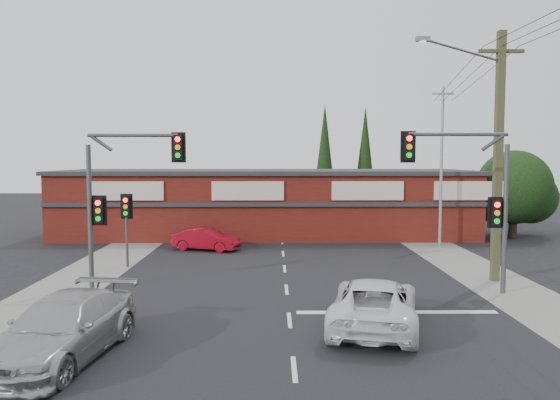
{
  "coord_description": "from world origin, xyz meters",
  "views": [
    {
      "loc": [
        -0.47,
        -18.77,
        4.98
      ],
      "look_at": [
        -0.23,
        3.0,
        3.32
      ],
      "focal_mm": 35.0,
      "sensor_mm": 36.0,
      "label": 1
    }
  ],
  "objects_px": {
    "silver_suv": "(63,328)",
    "shop_building": "(266,202)",
    "utility_pole": "(495,148)",
    "red_sedan": "(206,239)",
    "white_suv": "(374,303)"
  },
  "relations": [
    {
      "from": "silver_suv",
      "to": "shop_building",
      "type": "height_order",
      "value": "shop_building"
    },
    {
      "from": "silver_suv",
      "to": "utility_pole",
      "type": "height_order",
      "value": "utility_pole"
    },
    {
      "from": "silver_suv",
      "to": "red_sedan",
      "type": "xyz_separation_m",
      "value": [
        1.57,
        16.1,
        -0.16
      ]
    },
    {
      "from": "utility_pole",
      "to": "silver_suv",
      "type": "bearing_deg",
      "value": -149.02
    },
    {
      "from": "red_sedan",
      "to": "utility_pole",
      "type": "distance_m",
      "value": 15.43
    },
    {
      "from": "red_sedan",
      "to": "utility_pole",
      "type": "height_order",
      "value": "utility_pole"
    },
    {
      "from": "shop_building",
      "to": "utility_pole",
      "type": "xyz_separation_m",
      "value": [
        9.36,
        -14.0,
        3.26
      ]
    },
    {
      "from": "white_suv",
      "to": "silver_suv",
      "type": "height_order",
      "value": "silver_suv"
    },
    {
      "from": "silver_suv",
      "to": "shop_building",
      "type": "distance_m",
      "value": 22.99
    },
    {
      "from": "white_suv",
      "to": "silver_suv",
      "type": "bearing_deg",
      "value": 29.55
    },
    {
      "from": "utility_pole",
      "to": "white_suv",
      "type": "bearing_deg",
      "value": -134.49
    },
    {
      "from": "silver_suv",
      "to": "utility_pole",
      "type": "distance_m",
      "value": 17.07
    },
    {
      "from": "silver_suv",
      "to": "shop_building",
      "type": "relative_size",
      "value": 0.19
    },
    {
      "from": "silver_suv",
      "to": "red_sedan",
      "type": "distance_m",
      "value": 16.18
    },
    {
      "from": "red_sedan",
      "to": "utility_pole",
      "type": "relative_size",
      "value": 0.37
    }
  ]
}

